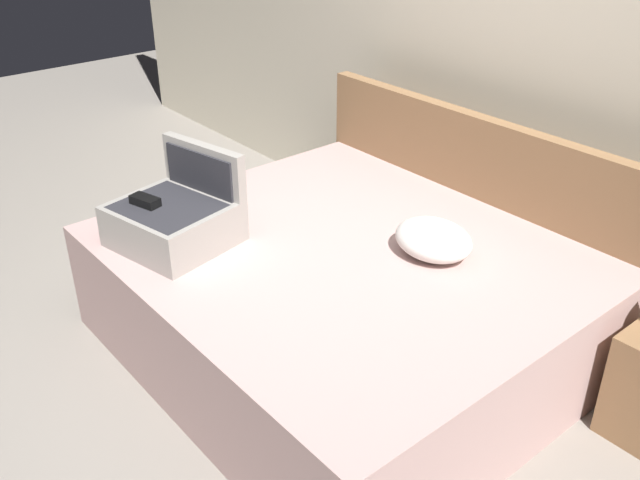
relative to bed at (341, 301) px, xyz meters
name	(u,v)px	position (x,y,z in m)	size (l,w,h in m)	color
ground_plane	(276,382)	(0.00, -0.40, -0.28)	(12.00, 12.00, 0.00)	gray
back_wall	(528,46)	(0.00, 1.25, 1.02)	(8.00, 0.10, 2.60)	beige
bed	(341,301)	(0.00, 0.00, 0.00)	(2.09, 1.79, 0.56)	#BC9993
headboard	(472,205)	(0.00, 0.93, 0.22)	(2.13, 0.08, 1.00)	olive
hard_case_large	(175,217)	(-0.56, -0.54, 0.41)	(0.58, 0.57, 0.42)	gray
pillow_near_headboard	(433,239)	(0.29, 0.28, 0.36)	(0.37, 0.30, 0.16)	white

